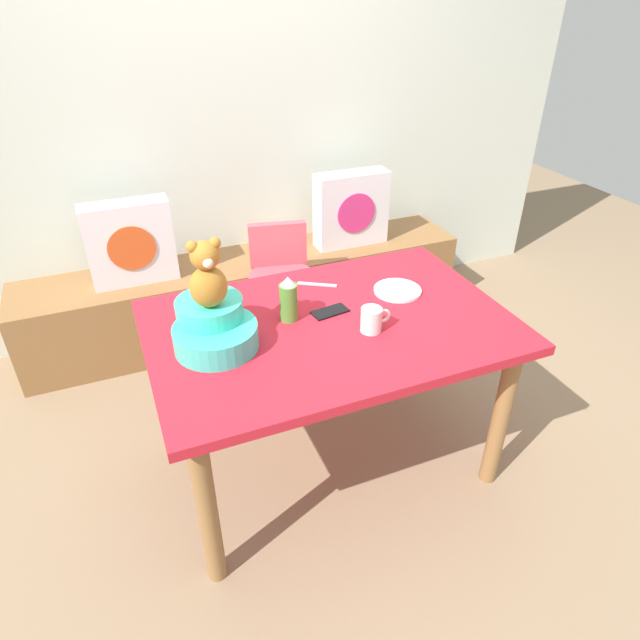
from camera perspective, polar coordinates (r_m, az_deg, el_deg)
ground_plane at (r=2.59m, az=0.87°, el=-14.15°), size 8.00×8.00×0.00m
back_wall at (r=3.24m, az=-10.04°, el=21.71°), size 4.40×0.10×2.60m
window_bench at (r=3.36m, az=-7.22°, el=2.75°), size 2.60×0.44×0.46m
pillow_floral_left at (r=3.06m, az=-19.11°, el=7.56°), size 0.44×0.15×0.44m
pillow_floral_right at (r=3.35m, az=3.26°, el=11.42°), size 0.44×0.15×0.44m
dining_table at (r=2.17m, az=1.01°, el=-2.41°), size 1.38×0.92×0.74m
highchair at (r=2.86m, az=-3.98°, el=4.06°), size 0.38×0.50×0.79m
infant_seat_teal at (r=1.99m, az=-10.99°, el=-0.72°), size 0.30×0.33×0.16m
teddy_bear at (r=1.88m, az=-11.63°, el=4.54°), size 0.13×0.12×0.25m
ketchup_bottle at (r=2.09m, az=-3.29°, el=2.13°), size 0.07×0.07×0.18m
coffee_mug at (r=2.04m, az=5.41°, el=0.05°), size 0.12×0.08×0.09m
dinner_plate_near at (r=2.33m, az=8.05°, el=3.07°), size 0.20×0.20×0.01m
cell_phone at (r=2.17m, az=1.05°, el=0.87°), size 0.15×0.09×0.01m
table_fork at (r=2.36m, az=-0.31°, el=3.72°), size 0.15×0.10×0.01m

